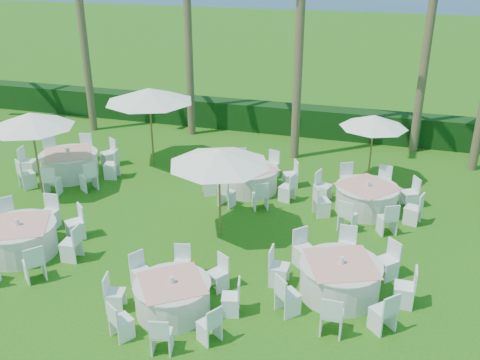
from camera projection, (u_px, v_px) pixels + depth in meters
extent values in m
plane|color=#215C0F|center=(151.00, 279.00, 13.14)|extent=(120.00, 120.00, 0.00)
cube|color=black|center=(268.00, 117.00, 23.42)|extent=(34.00, 1.00, 1.20)
cylinder|color=beige|center=(20.00, 240.00, 14.08)|extent=(1.86, 1.86, 0.81)
cylinder|color=beige|center=(18.00, 226.00, 13.91)|extent=(1.94, 1.94, 0.03)
cube|color=#E99684|center=(17.00, 225.00, 13.90)|extent=(2.03, 2.03, 0.01)
cylinder|color=silver|center=(17.00, 222.00, 13.87)|extent=(0.13, 0.13, 0.17)
cube|color=white|center=(71.00, 243.00, 13.77)|extent=(0.49, 0.49, 0.97)
cube|color=white|center=(75.00, 223.00, 14.77)|extent=(0.64, 0.64, 0.97)
cube|color=white|center=(49.00, 212.00, 15.35)|extent=(0.49, 0.49, 0.97)
cube|color=white|center=(8.00, 216.00, 15.16)|extent=(0.64, 0.64, 0.97)
cube|color=white|center=(33.00, 262.00, 12.93)|extent=(0.64, 0.64, 0.97)
cylinder|color=beige|center=(173.00, 298.00, 11.84)|extent=(1.65, 1.65, 0.72)
cylinder|color=beige|center=(172.00, 284.00, 11.69)|extent=(1.72, 1.72, 0.03)
cube|color=#E99684|center=(172.00, 283.00, 11.68)|extent=(1.86, 1.86, 0.01)
cylinder|color=silver|center=(172.00, 280.00, 11.65)|extent=(0.11, 0.11, 0.15)
cube|color=white|center=(231.00, 297.00, 11.75)|extent=(0.48, 0.48, 0.86)
cube|color=white|center=(218.00, 273.00, 12.60)|extent=(0.55, 0.55, 0.86)
cube|color=white|center=(182.00, 263.00, 12.99)|extent=(0.48, 0.48, 0.86)
cube|color=white|center=(141.00, 271.00, 12.69)|extent=(0.55, 0.55, 0.86)
cube|color=white|center=(115.00, 293.00, 11.88)|extent=(0.48, 0.48, 0.86)
cube|color=white|center=(121.00, 320.00, 11.03)|extent=(0.55, 0.55, 0.86)
cube|color=white|center=(161.00, 334.00, 10.63)|extent=(0.48, 0.48, 0.86)
cube|color=white|center=(209.00, 323.00, 10.93)|extent=(0.55, 0.55, 0.86)
cylinder|color=beige|center=(340.00, 279.00, 12.41)|extent=(1.85, 1.85, 0.80)
cylinder|color=beige|center=(341.00, 264.00, 12.25)|extent=(1.92, 1.92, 0.03)
cube|color=#E99684|center=(341.00, 263.00, 12.24)|extent=(1.95, 1.95, 0.01)
cylinder|color=silver|center=(342.00, 260.00, 12.20)|extent=(0.13, 0.13, 0.17)
cube|color=white|center=(405.00, 287.00, 12.01)|extent=(0.45, 0.45, 0.96)
cube|color=white|center=(387.00, 260.00, 13.02)|extent=(0.63, 0.63, 0.96)
cube|color=white|center=(347.00, 246.00, 13.65)|extent=(0.45, 0.45, 0.96)
cube|color=white|center=(304.00, 248.00, 13.54)|extent=(0.63, 0.63, 0.96)
cube|color=white|center=(279.00, 267.00, 12.75)|extent=(0.45, 0.45, 0.96)
cube|color=white|center=(288.00, 294.00, 11.75)|extent=(0.63, 0.63, 0.96)
cube|color=white|center=(332.00, 314.00, 11.12)|extent=(0.45, 0.45, 0.96)
cube|color=white|center=(383.00, 311.00, 11.22)|extent=(0.63, 0.63, 0.96)
cylinder|color=beige|center=(70.00, 165.00, 18.81)|extent=(1.93, 1.93, 0.84)
cylinder|color=beige|center=(68.00, 154.00, 18.64)|extent=(2.01, 2.01, 0.03)
cube|color=#E99684|center=(68.00, 153.00, 18.63)|extent=(2.16, 2.16, 0.01)
cylinder|color=silver|center=(68.00, 151.00, 18.59)|extent=(0.13, 0.13, 0.18)
cube|color=white|center=(111.00, 164.00, 18.65)|extent=(0.55, 0.55, 1.01)
cube|color=white|center=(109.00, 153.00, 19.66)|extent=(0.65, 0.65, 1.01)
cube|color=white|center=(85.00, 148.00, 20.15)|extent=(0.55, 0.55, 1.01)
cube|color=white|center=(53.00, 151.00, 19.84)|extent=(0.65, 0.65, 1.01)
cube|color=white|center=(28.00, 161.00, 18.90)|extent=(0.55, 0.55, 1.01)
cube|color=white|center=(26.00, 174.00, 17.89)|extent=(0.65, 0.65, 1.01)
cube|color=white|center=(52.00, 180.00, 17.40)|extent=(0.55, 0.55, 1.01)
cube|color=white|center=(88.00, 176.00, 17.72)|extent=(0.65, 0.65, 1.01)
cylinder|color=beige|center=(250.00, 180.00, 17.73)|extent=(1.77, 1.77, 0.77)
cylinder|color=beige|center=(250.00, 169.00, 17.57)|extent=(1.85, 1.85, 0.03)
cube|color=#E99684|center=(250.00, 168.00, 17.56)|extent=(2.01, 2.01, 0.01)
cylinder|color=silver|center=(250.00, 166.00, 17.52)|extent=(0.12, 0.12, 0.16)
cube|color=white|center=(290.00, 174.00, 17.95)|extent=(0.58, 0.58, 0.92)
cube|color=white|center=(271.00, 164.00, 18.76)|extent=(0.54, 0.54, 0.92)
cube|color=white|center=(242.00, 162.00, 18.94)|extent=(0.58, 0.58, 0.92)
cube|color=white|center=(216.00, 169.00, 18.39)|extent=(0.54, 0.54, 0.92)
cube|color=white|center=(209.00, 181.00, 17.44)|extent=(0.58, 0.58, 0.92)
cube|color=white|center=(227.00, 192.00, 16.64)|extent=(0.54, 0.54, 0.92)
cube|color=white|center=(260.00, 195.00, 16.46)|extent=(0.58, 0.58, 0.92)
cube|color=white|center=(287.00, 187.00, 17.00)|extent=(0.54, 0.54, 0.92)
cylinder|color=beige|center=(366.00, 199.00, 16.34)|extent=(1.84, 1.84, 0.80)
cylinder|color=beige|center=(367.00, 187.00, 16.18)|extent=(1.91, 1.91, 0.03)
cube|color=#E99684|center=(368.00, 186.00, 16.17)|extent=(2.08, 2.08, 0.01)
cylinder|color=silver|center=(368.00, 184.00, 16.14)|extent=(0.13, 0.13, 0.17)
cube|color=white|center=(410.00, 193.00, 16.58)|extent=(0.60, 0.60, 0.96)
cube|color=white|center=(383.00, 181.00, 17.41)|extent=(0.56, 0.56, 0.96)
cube|color=white|center=(348.00, 178.00, 17.60)|extent=(0.60, 0.60, 0.96)
cube|color=white|center=(324.00, 186.00, 17.03)|extent=(0.56, 0.56, 0.96)
cube|color=white|center=(322.00, 201.00, 16.04)|extent=(0.60, 0.60, 0.96)
cube|color=white|center=(348.00, 215.00, 15.21)|extent=(0.56, 0.56, 0.96)
cube|color=white|center=(388.00, 218.00, 15.03)|extent=(0.60, 0.60, 0.96)
cube|color=white|center=(413.00, 208.00, 15.59)|extent=(0.56, 0.56, 0.96)
cylinder|color=brown|center=(37.00, 156.00, 17.12)|extent=(0.06, 0.06, 2.66)
cone|color=white|center=(31.00, 120.00, 16.63)|extent=(2.69, 2.69, 0.48)
sphere|color=brown|center=(30.00, 115.00, 16.57)|extent=(0.11, 0.11, 0.11)
cylinder|color=brown|center=(220.00, 195.00, 14.66)|extent=(0.06, 0.06, 2.49)
cone|color=white|center=(219.00, 156.00, 14.21)|extent=(2.78, 2.78, 0.45)
sphere|color=brown|center=(219.00, 151.00, 14.15)|extent=(0.10, 0.10, 0.10)
cylinder|color=brown|center=(151.00, 128.00, 19.52)|extent=(0.07, 0.07, 2.77)
cone|color=white|center=(149.00, 95.00, 19.02)|extent=(3.20, 3.20, 0.50)
sphere|color=brown|center=(149.00, 90.00, 18.95)|extent=(0.11, 0.11, 0.11)
cylinder|color=brown|center=(371.00, 151.00, 18.02)|extent=(0.06, 0.06, 2.32)
cone|color=white|center=(374.00, 121.00, 17.60)|extent=(2.26, 2.26, 0.42)
sphere|color=brown|center=(374.00, 117.00, 17.54)|extent=(0.09, 0.09, 0.09)
cylinder|color=brown|center=(81.00, 12.00, 21.75)|extent=(0.32, 0.32, 10.05)
cylinder|color=brown|center=(188.00, 27.00, 21.44)|extent=(0.32, 0.32, 8.99)
cylinder|color=brown|center=(300.00, 22.00, 18.65)|extent=(0.32, 0.32, 10.12)
cylinder|color=brown|center=(427.00, 42.00, 19.57)|extent=(0.32, 0.32, 8.51)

